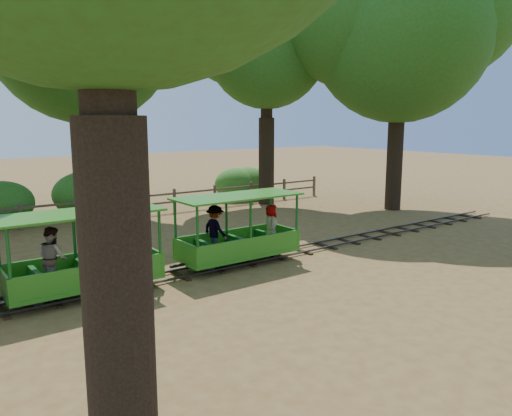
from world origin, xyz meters
TOP-DOWN VIEW (x-y plane):
  - ground at (0.00, 0.00)m, footprint 90.00×90.00m
  - track at (0.00, 0.00)m, footprint 22.00×1.00m
  - carriage_front at (-5.37, 0.01)m, footprint 3.43×1.44m
  - carriage_rear at (-1.23, 0.06)m, footprint 3.43×1.41m
  - oak_nc at (-2.04, 9.60)m, footprint 9.07×7.98m
  - oak_ne at (5.47, 7.57)m, footprint 6.76×5.95m
  - oak_e at (8.96, 3.10)m, footprint 9.24×8.13m
  - fence at (0.00, 8.00)m, footprint 18.10×0.10m
  - shrub_west at (-5.41, 9.30)m, footprint 2.39×1.84m
  - shrub_mid_w at (-2.28, 9.30)m, footprint 2.64×2.03m
  - shrub_mid_e at (5.04, 9.30)m, footprint 2.25×1.73m
  - shrub_east at (5.72, 9.30)m, footprint 2.25×1.73m

SIDE VIEW (x-z plane):
  - ground at x=0.00m, z-range 0.00..0.00m
  - track at x=0.00m, z-range 0.02..0.12m
  - fence at x=0.00m, z-range 0.08..1.08m
  - shrub_east at x=5.72m, z-range 0.00..1.56m
  - shrub_mid_e at x=5.04m, z-range 0.00..1.56m
  - carriage_rear at x=-1.23m, z-range -0.09..1.69m
  - carriage_front at x=-5.37m, z-range -0.08..1.71m
  - shrub_west at x=-5.41m, z-range 0.00..1.66m
  - shrub_mid_w at x=-2.28m, z-range 0.00..1.83m
  - oak_ne at x=5.47m, z-range 2.41..12.14m
  - oak_nc at x=-2.04m, z-range 2.22..13.15m
  - oak_e at x=8.96m, z-range 2.23..13.34m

